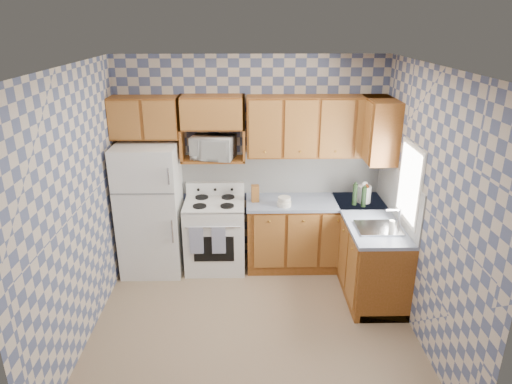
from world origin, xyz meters
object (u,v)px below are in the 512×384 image
stove_body (215,235)px  microwave (213,147)px  electric_kettle (364,194)px  refrigerator (151,209)px

stove_body → microwave: (0.00, 0.15, 1.14)m
stove_body → electric_kettle: size_ratio=4.20×
refrigerator → stove_body: (0.80, 0.03, -0.39)m
electric_kettle → refrigerator: bearing=179.6°
stove_body → electric_kettle: bearing=-1.3°
refrigerator → microwave: size_ratio=3.23×
electric_kettle → microwave: bearing=174.2°
microwave → electric_kettle: bearing=6.9°
microwave → stove_body: bearing=-77.3°
microwave → electric_kettle: 1.98m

